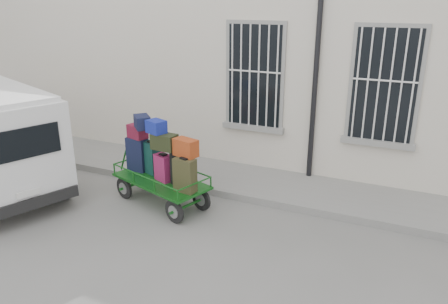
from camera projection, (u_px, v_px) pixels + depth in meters
ground at (213, 233)px, 7.60m from camera, size 80.00×80.00×0.00m
building at (304, 34)px, 11.32m from camera, size 24.00×5.15×6.00m
sidewalk at (257, 183)px, 9.47m from camera, size 24.00×1.70×0.15m
luggage_cart at (160, 163)px, 8.43m from camera, size 2.37×1.47×1.74m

